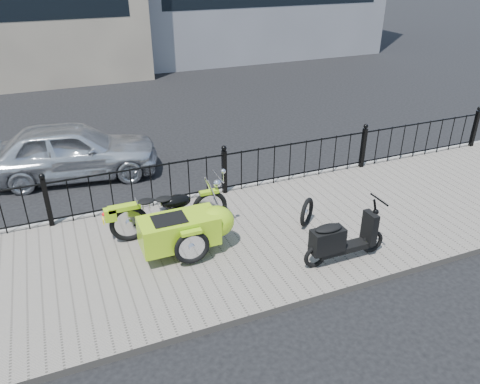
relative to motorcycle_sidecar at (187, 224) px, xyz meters
name	(u,v)px	position (x,y,z in m)	size (l,w,h in m)	color
ground	(249,226)	(1.34, 0.41, -0.59)	(120.00, 120.00, 0.00)	black
sidewalk	(260,237)	(1.34, -0.09, -0.53)	(30.00, 3.80, 0.12)	slate
curb	(222,192)	(1.34, 1.85, -0.53)	(30.00, 0.10, 0.12)	gray
iron_fence	(224,173)	(1.34, 1.71, -0.01)	(14.11, 0.11, 1.08)	black
motorcycle_sidecar	(187,224)	(0.00, 0.00, 0.00)	(2.28, 1.48, 0.98)	black
scooter	(340,240)	(2.21, -1.34, -0.07)	(1.54, 0.45, 1.04)	black
spare_tire	(307,212)	(2.28, -0.14, -0.19)	(0.56, 0.56, 0.08)	black
sedan_car	(72,151)	(-1.53, 4.04, 0.06)	(1.55, 3.85, 1.31)	silver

